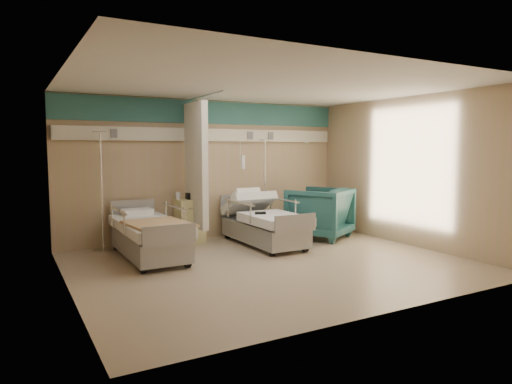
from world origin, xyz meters
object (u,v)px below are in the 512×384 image
bedside_cabinet (190,221)px  visitor_armchair (320,213)px  bed_left (149,240)px  iv_stand_left (103,227)px  bed_right (264,229)px  iv_stand_right (265,216)px

bedside_cabinet → visitor_armchair: 2.64m
bed_left → iv_stand_left: iv_stand_left is taller
bedside_cabinet → iv_stand_left: 1.62m
visitor_armchair → bedside_cabinet: bearing=-48.4°
bed_right → bedside_cabinet: 1.46m
bed_right → iv_stand_left: bearing=161.3°
bedside_cabinet → iv_stand_right: bearing=-2.2°
visitor_armchair → iv_stand_right: size_ratio=0.57×
bed_right → iv_stand_left: (-2.77, 0.94, 0.12)m
bed_right → bedside_cabinet: (-1.15, 0.90, 0.11)m
bed_right → bedside_cabinet: bearing=142.0°
visitor_armchair → iv_stand_left: 4.21m
visitor_armchair → iv_stand_left: (-4.12, 0.89, -0.09)m
bed_left → bedside_cabinet: 1.39m
bed_left → visitor_armchair: 3.55m
bed_left → bedside_cabinet: size_ratio=2.54×
bed_right → visitor_armchair: size_ratio=1.89×
visitor_armchair → iv_stand_right: bearing=-72.7°
bed_right → bed_left: (-2.20, 0.00, 0.00)m
iv_stand_right → iv_stand_left: iv_stand_left is taller
bed_left → iv_stand_right: size_ratio=1.07×
bed_left → iv_stand_left: bearing=121.4°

